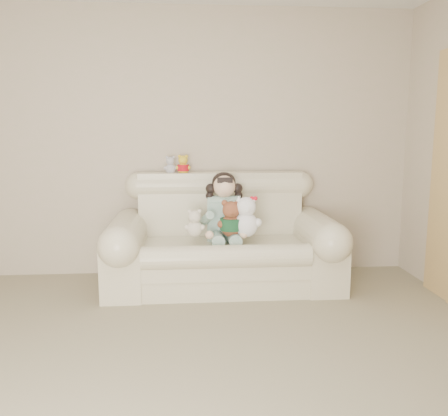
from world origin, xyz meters
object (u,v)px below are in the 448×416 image
sofa (223,232)px  white_cat (246,212)px  brown_teddy (231,215)px  cream_teddy (194,220)px  seated_child (224,206)px

sofa → white_cat: (0.19, -0.14, 0.20)m
brown_teddy → white_cat: bearing=-7.0°
sofa → cream_teddy: bearing=-156.6°
brown_teddy → cream_teddy: 0.32m
seated_child → brown_teddy: size_ratio=1.67×
brown_teddy → sofa: bearing=115.4°
sofa → seated_child: size_ratio=3.28×
white_cat → sofa: bearing=158.1°
brown_teddy → cream_teddy: bearing=177.7°
seated_child → brown_teddy: 0.21m
seated_child → white_cat: seated_child is taller
sofa → brown_teddy: bearing=-64.4°
white_cat → cream_teddy: 0.46m
seated_child → cream_teddy: (-0.28, -0.19, -0.10)m
seated_child → cream_teddy: size_ratio=2.22×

